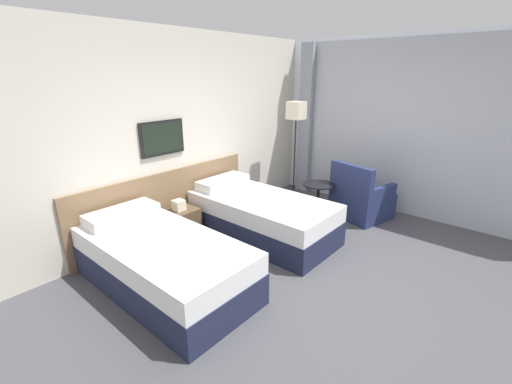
% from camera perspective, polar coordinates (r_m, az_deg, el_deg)
% --- Properties ---
extents(ground_plane, '(16.00, 16.00, 0.00)m').
position_cam_1_polar(ground_plane, '(3.91, 11.49, -14.62)').
color(ground_plane, '#47474C').
extents(wall_headboard, '(10.00, 0.10, 2.70)m').
position_cam_1_polar(wall_headboard, '(4.85, -12.23, 8.69)').
color(wall_headboard, beige).
rests_on(wall_headboard, ground_plane).
extents(wall_window, '(0.21, 4.79, 2.70)m').
position_cam_1_polar(wall_window, '(5.74, 25.50, 9.29)').
color(wall_window, white).
rests_on(wall_window, ground_plane).
extents(bed_near_door, '(1.00, 1.99, 0.69)m').
position_cam_1_polar(bed_near_door, '(3.76, -15.23, -11.24)').
color(bed_near_door, '#1E233D').
rests_on(bed_near_door, ground_plane).
extents(bed_near_window, '(1.00, 1.99, 0.69)m').
position_cam_1_polar(bed_near_window, '(4.71, 0.90, -4.04)').
color(bed_near_window, '#1E233D').
rests_on(bed_near_window, ground_plane).
extents(nightstand, '(0.46, 0.36, 0.56)m').
position_cam_1_polar(nightstand, '(4.75, -12.50, -5.21)').
color(nightstand, brown).
rests_on(nightstand, ground_plane).
extents(floor_lamp, '(0.25, 0.25, 1.71)m').
position_cam_1_polar(floor_lamp, '(5.74, 6.69, 12.16)').
color(floor_lamp, black).
rests_on(floor_lamp, ground_plane).
extents(side_table, '(0.49, 0.49, 0.54)m').
position_cam_1_polar(side_table, '(5.39, 10.31, -0.25)').
color(side_table, black).
rests_on(side_table, ground_plane).
extents(armchair, '(0.87, 0.90, 0.89)m').
position_cam_1_polar(armchair, '(5.56, 17.00, -1.28)').
color(armchair, navy).
rests_on(armchair, ground_plane).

